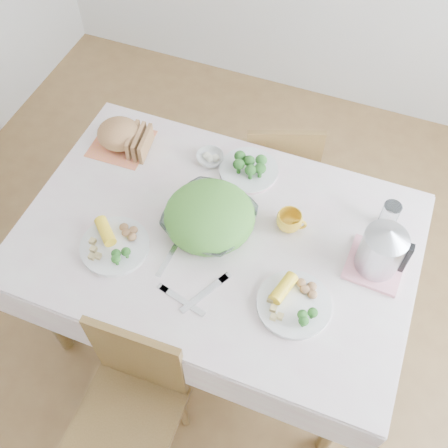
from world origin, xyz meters
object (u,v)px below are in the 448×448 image
(electric_kettle, at_px, (382,249))
(yellow_mug, at_px, (289,221))
(chair_far, at_px, (278,156))
(salad_bowl, at_px, (210,220))
(chair_near, at_px, (124,416))
(dinner_plate_right, at_px, (294,304))
(dinner_plate_left, at_px, (115,246))
(dining_table, at_px, (218,283))

(electric_kettle, bearing_deg, yellow_mug, 168.23)
(chair_far, distance_m, salad_bowl, 0.78)
(chair_far, xyz_separation_m, electric_kettle, (0.55, -0.65, 0.42))
(yellow_mug, bearing_deg, electric_kettle, -8.40)
(chair_near, distance_m, yellow_mug, 0.94)
(dinner_plate_right, relative_size, electric_kettle, 1.22)
(chair_far, relative_size, electric_kettle, 3.69)
(dinner_plate_left, height_order, dinner_plate_right, same)
(chair_near, height_order, electric_kettle, electric_kettle)
(dinner_plate_left, distance_m, electric_kettle, 0.97)
(dinner_plate_right, bearing_deg, salad_bowl, 152.53)
(chair_far, xyz_separation_m, dinner_plate_left, (-0.37, -0.93, 0.31))
(chair_near, relative_size, salad_bowl, 2.53)
(chair_far, bearing_deg, dining_table, 66.44)
(dinner_plate_right, bearing_deg, chair_near, -132.70)
(dining_table, bearing_deg, dinner_plate_right, -26.61)
(dining_table, height_order, chair_near, chair_near)
(salad_bowl, xyz_separation_m, dinner_plate_left, (-0.29, -0.22, -0.03))
(salad_bowl, bearing_deg, chair_near, -94.66)
(chair_near, bearing_deg, yellow_mug, 65.36)
(yellow_mug, xyz_separation_m, electric_kettle, (0.35, -0.05, 0.08))
(dinner_plate_right, bearing_deg, chair_far, 109.44)
(yellow_mug, relative_size, electric_kettle, 0.46)
(yellow_mug, height_order, electric_kettle, electric_kettle)
(yellow_mug, bearing_deg, chair_far, 108.93)
(dinner_plate_right, relative_size, yellow_mug, 2.63)
(salad_bowl, relative_size, yellow_mug, 3.27)
(electric_kettle, bearing_deg, dinner_plate_left, -166.82)
(dining_table, distance_m, dinner_plate_right, 0.57)
(chair_near, xyz_separation_m, yellow_mug, (0.34, 0.81, 0.34))
(yellow_mug, bearing_deg, dining_table, -151.13)
(chair_near, height_order, yellow_mug, chair_near)
(dinner_plate_left, distance_m, dinner_plate_right, 0.70)
(chair_near, relative_size, dinner_plate_left, 3.18)
(dining_table, bearing_deg, salad_bowl, 145.80)
(chair_near, distance_m, salad_bowl, 0.79)
(dining_table, height_order, salad_bowl, salad_bowl)
(chair_near, distance_m, dinner_plate_left, 0.62)
(dining_table, relative_size, chair_near, 1.68)
(salad_bowl, bearing_deg, dining_table, -34.20)
(electric_kettle, bearing_deg, dinner_plate_right, -134.68)
(chair_far, height_order, dinner_plate_right, chair_far)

